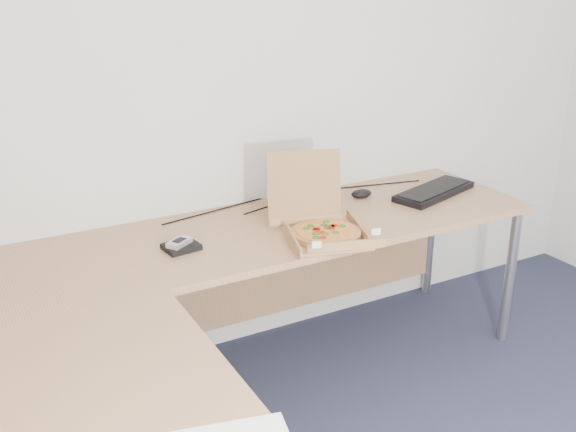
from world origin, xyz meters
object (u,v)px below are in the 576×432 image
desk (237,292)px  drinking_glass (287,193)px  keyboard (434,192)px  pizza_box (324,228)px  wallet (181,247)px

desk → drinking_glass: 0.84m
keyboard → drinking_glass: bearing=147.3°
drinking_glass → pizza_box: bearing=-96.3°
desk → drinking_glass: (0.54, 0.63, 0.09)m
desk → drinking_glass: drinking_glass is taller
wallet → keyboard: bearing=-5.8°
desk → keyboard: (1.26, 0.43, 0.04)m
desk → keyboard: size_ratio=5.22×
pizza_box → drinking_glass: size_ratio=2.86×
drinking_glass → keyboard: (0.72, -0.20, -0.05)m
pizza_box → drinking_glass: (0.04, 0.40, 0.03)m
desk → keyboard: bearing=18.9°
drinking_glass → wallet: size_ratio=0.98×
wallet → desk: bearing=-88.2°
desk → pizza_box: 0.55m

